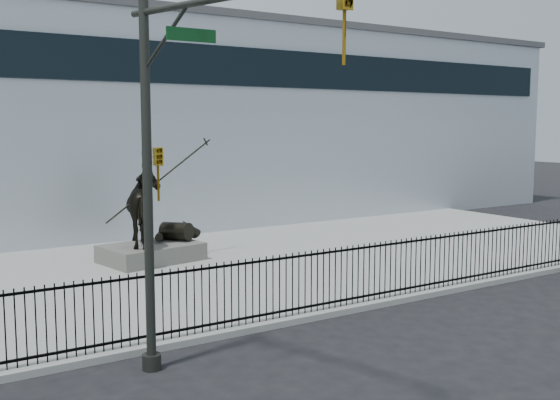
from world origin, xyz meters
TOP-DOWN VIEW (x-y plane):
  - ground at (0.00, 0.00)m, footprint 120.00×120.00m
  - plaza at (0.00, 7.00)m, footprint 30.00×12.00m
  - building at (0.00, 20.00)m, footprint 44.00×14.00m
  - picket_fence at (0.00, 1.25)m, footprint 22.10×0.10m
  - statue_plinth at (-3.53, 8.88)m, footprint 3.33×2.56m
  - equestrian_statue at (-3.47, 8.89)m, footprint 3.83×2.70m
  - traffic_signal_left at (-6.75, -0.62)m, footprint 1.52×4.84m

SIDE VIEW (x-z plane):
  - ground at x=0.00m, z-range 0.00..0.00m
  - plaza at x=0.00m, z-range 0.00..0.15m
  - statue_plinth at x=-3.53m, z-range 0.15..0.72m
  - picket_fence at x=0.00m, z-range 0.15..1.65m
  - equestrian_statue at x=-3.47m, z-range 0.26..3.54m
  - traffic_signal_left at x=-6.75m, z-range 0.53..7.53m
  - building at x=0.00m, z-range 0.00..9.00m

